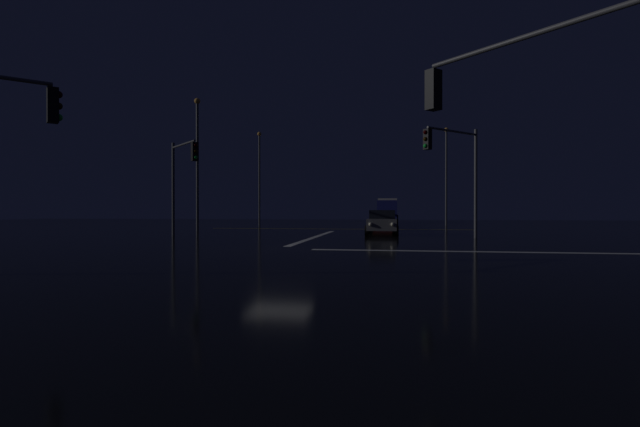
% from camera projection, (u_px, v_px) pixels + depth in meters
% --- Properties ---
extents(ground, '(120.00, 120.00, 0.10)m').
position_uv_depth(ground, '(280.00, 250.00, 18.57)').
color(ground, black).
extents(stop_line_north, '(0.35, 14.89, 0.01)m').
position_uv_depth(stop_line_north, '(316.00, 237.00, 27.14)').
color(stop_line_north, white).
rests_on(stop_line_north, ground).
extents(centre_line_ns, '(22.00, 0.15, 0.01)m').
position_uv_depth(centre_line_ns, '(339.00, 229.00, 38.60)').
color(centre_line_ns, yellow).
rests_on(centre_line_ns, ground).
extents(crosswalk_bar_east, '(14.89, 0.40, 0.01)m').
position_uv_depth(crosswalk_bar_east, '(510.00, 252.00, 17.20)').
color(crosswalk_bar_east, white).
rests_on(crosswalk_bar_east, ground).
extents(sedan_gray, '(2.02, 4.33, 1.57)m').
position_uv_depth(sedan_gray, '(382.00, 222.00, 29.62)').
color(sedan_gray, slate).
rests_on(sedan_gray, ground).
extents(sedan_black, '(2.02, 4.33, 1.57)m').
position_uv_depth(sedan_black, '(382.00, 220.00, 35.38)').
color(sedan_black, black).
rests_on(sedan_black, ground).
extents(sedan_red, '(2.02, 4.33, 1.57)m').
position_uv_depth(sedan_red, '(384.00, 219.00, 41.31)').
color(sedan_red, maroon).
rests_on(sedan_red, ground).
extents(sedan_white, '(2.02, 4.33, 1.57)m').
position_uv_depth(sedan_white, '(384.00, 218.00, 46.61)').
color(sedan_white, silver).
rests_on(sedan_white, ground).
extents(sedan_blue, '(2.02, 4.33, 1.57)m').
position_uv_depth(sedan_blue, '(386.00, 217.00, 52.98)').
color(sedan_blue, navy).
rests_on(sedan_blue, ground).
extents(box_truck, '(2.68, 8.28, 3.08)m').
position_uv_depth(box_truck, '(388.00, 209.00, 60.05)').
color(box_truck, navy).
rests_on(box_truck, ground).
extents(traffic_signal_ne, '(3.17, 3.17, 6.11)m').
position_uv_depth(traffic_signal_ne, '(456.00, 161.00, 25.06)').
color(traffic_signal_ne, '#4C4C51').
rests_on(traffic_signal_ne, ground).
extents(traffic_signal_se, '(3.85, 3.85, 5.64)m').
position_uv_depth(traffic_signal_se, '(533.00, 99.00, 9.99)').
color(traffic_signal_se, '#4C4C51').
rests_on(traffic_signal_se, ground).
extents(traffic_signal_nw, '(2.89, 2.89, 5.77)m').
position_uv_depth(traffic_signal_nw, '(182.00, 170.00, 27.62)').
color(traffic_signal_nw, '#4C4C51').
rests_on(traffic_signal_nw, ground).
extents(streetlamp_left_far, '(0.44, 0.44, 10.01)m').
position_uv_depth(streetlamp_left_far, '(259.00, 172.00, 49.97)').
color(streetlamp_left_far, '#424247').
rests_on(streetlamp_left_far, ground).
extents(streetlamp_right_far, '(0.44, 0.44, 9.92)m').
position_uv_depth(streetlamp_right_far, '(446.00, 170.00, 46.90)').
color(streetlamp_right_far, '#424247').
rests_on(streetlamp_right_far, ground).
extents(streetlamp_left_near, '(0.44, 0.44, 9.82)m').
position_uv_depth(streetlamp_left_near, '(197.00, 155.00, 34.16)').
color(streetlamp_left_near, '#424247').
rests_on(streetlamp_left_near, ground).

